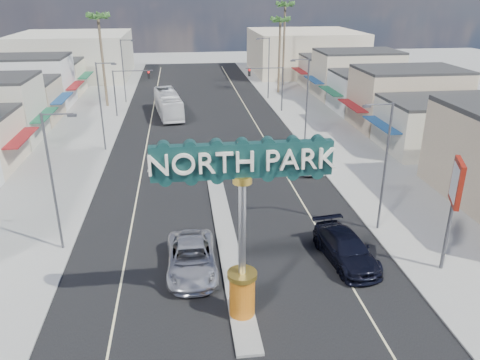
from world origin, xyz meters
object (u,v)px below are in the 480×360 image
object	(u,v)px
palm_left_far	(98,22)
bank_pylon_sign	(456,189)
car_parked_right	(309,160)
traffic_signal_right	(269,80)
suv_left	(191,258)
streetlight_l_near	(54,176)
streetlight_r_far	(268,65)
palm_right_mid	(280,24)
gateway_sign	(242,212)
streetlight_r_near	(383,161)
streetlight_l_far	(124,68)
streetlight_l_mid	(102,102)
city_bus	(168,104)
traffic_signal_left	(128,84)
streetlight_r_mid	(306,97)
palm_right_far	(285,10)
suv_right	(346,248)

from	to	relation	value
palm_left_far	bank_pylon_sign	size ratio (longest dim) A/B	1.93
car_parked_right	palm_left_far	bearing A→B (deg)	132.97
traffic_signal_right	suv_left	distance (m)	39.41
streetlight_l_near	streetlight_r_far	distance (m)	46.90
palm_right_mid	car_parked_right	xyz separation A→B (m)	(-4.00, -33.74, -9.73)
gateway_sign	suv_left	distance (m)	7.20
streetlight_r_near	car_parked_right	distance (m)	13.03
palm_left_far	car_parked_right	xyz separation A→B (m)	(22.00, -27.74, -10.62)
streetlight_l_near	palm_right_mid	size ratio (longest dim) A/B	0.74
streetlight_l_far	palm_left_far	distance (m)	7.21
streetlight_l_mid	city_bus	bearing A→B (deg)	66.12
traffic_signal_right	streetlight_r_near	xyz separation A→B (m)	(1.25, -33.99, 0.79)
traffic_signal_left	streetlight_r_near	world-z (taller)	streetlight_r_near
traffic_signal_left	streetlight_l_near	distance (m)	34.03
streetlight_r_far	palm_right_mid	size ratio (longest dim) A/B	0.74
streetlight_r_far	streetlight_l_far	bearing A→B (deg)	180.00
gateway_sign	streetlight_r_near	bearing A→B (deg)	37.55
gateway_sign	streetlight_r_mid	size ratio (longest dim) A/B	1.02
traffic_signal_left	streetlight_r_far	distance (m)	21.20
streetlight_l_mid	suv_left	xyz separation A→B (m)	(8.01, -23.51, -4.20)
streetlight_l_near	car_parked_right	world-z (taller)	streetlight_l_near
streetlight_r_far	palm_right_far	world-z (taller)	palm_right_far
suv_left	streetlight_l_near	bearing A→B (deg)	156.22
gateway_sign	palm_left_far	size ratio (longest dim) A/B	0.70
streetlight_l_mid	suv_left	size ratio (longest dim) A/B	1.45
streetlight_r_near	streetlight_r_mid	bearing A→B (deg)	90.00
streetlight_r_mid	bank_pylon_sign	world-z (taller)	streetlight_r_mid
traffic_signal_left	suv_left	distance (m)	38.27
streetlight_l_near	suv_right	world-z (taller)	streetlight_l_near
streetlight_r_near	suv_right	world-z (taller)	streetlight_r_near
palm_right_far	car_parked_right	distance (m)	41.81
city_bus	gateway_sign	bearing A→B (deg)	-91.91
palm_right_far	city_bus	xyz separation A→B (m)	(-19.27, -18.08, -10.83)
streetlight_l_near	city_bus	bearing A→B (deg)	79.70
suv_right	palm_right_mid	bearing A→B (deg)	75.95
traffic_signal_left	palm_left_far	bearing A→B (deg)	122.43
traffic_signal_left	traffic_signal_right	world-z (taller)	same
traffic_signal_left	streetlight_l_far	world-z (taller)	streetlight_l_far
palm_left_far	car_parked_right	bearing A→B (deg)	-51.58
streetlight_r_near	streetlight_r_mid	size ratio (longest dim) A/B	1.00
traffic_signal_left	palm_left_far	xyz separation A→B (m)	(-3.82, 6.01, 7.22)
streetlight_r_mid	palm_left_far	world-z (taller)	palm_left_far
streetlight_l_far	streetlight_r_near	distance (m)	46.90
traffic_signal_left	palm_right_far	size ratio (longest dim) A/B	0.43
streetlight_l_far	streetlight_r_near	world-z (taller)	same
streetlight_l_near	palm_left_far	world-z (taller)	palm_left_far
palm_right_mid	palm_right_far	bearing A→B (deg)	71.57
traffic_signal_left	car_parked_right	size ratio (longest dim) A/B	1.13
streetlight_l_near	palm_right_mid	bearing A→B (deg)	63.01
streetlight_l_mid	streetlight_l_far	distance (m)	22.00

